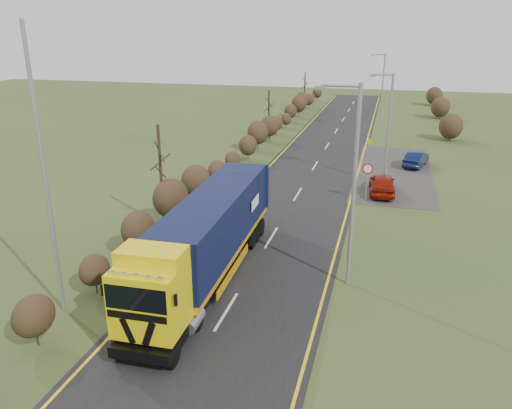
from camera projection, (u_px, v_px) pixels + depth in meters
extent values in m
plane|color=#33431D|center=(252.00, 269.00, 24.21)|extent=(160.00, 160.00, 0.00)
cube|color=black|center=(292.00, 203.00, 33.31)|extent=(8.00, 120.00, 0.02)
cube|color=#2F2C2A|center=(394.00, 171.00, 40.82)|extent=(6.00, 18.00, 0.02)
cube|color=yellow|center=(239.00, 199.00, 34.21)|extent=(0.12, 116.00, 0.01)
cube|color=yellow|center=(348.00, 208.00, 32.40)|extent=(0.12, 116.00, 0.01)
cube|color=silver|center=(226.00, 311.00, 20.56)|extent=(0.12, 3.00, 0.01)
cube|color=silver|center=(271.00, 237.00, 27.84)|extent=(0.12, 3.00, 0.01)
cube|color=silver|center=(298.00, 194.00, 35.13)|extent=(0.12, 3.00, 0.01)
cube|color=silver|center=(315.00, 166.00, 42.41)|extent=(0.12, 3.00, 0.01)
cube|color=silver|center=(327.00, 146.00, 49.70)|extent=(0.12, 3.00, 0.01)
cube|color=silver|center=(336.00, 131.00, 56.98)|extent=(0.12, 3.00, 0.01)
cube|color=silver|center=(343.00, 119.00, 64.27)|extent=(0.12, 3.00, 0.01)
cube|color=silver|center=(349.00, 110.00, 71.55)|extent=(0.12, 3.00, 0.01)
cube|color=silver|center=(353.00, 103.00, 78.84)|extent=(0.12, 3.00, 0.01)
ellipsoid|color=#2F2215|center=(34.00, 316.00, 17.97)|extent=(1.34, 1.74, 1.54)
ellipsoid|color=#2F2215|center=(94.00, 270.00, 21.66)|extent=(1.21, 1.57, 1.39)
ellipsoid|color=#2F2215|center=(138.00, 229.00, 25.19)|extent=(1.58, 2.06, 1.82)
ellipsoid|color=#2F2215|center=(171.00, 198.00, 28.71)|extent=(1.96, 2.55, 2.25)
ellipsoid|color=#2F2215|center=(196.00, 181.00, 32.40)|extent=(1.83, 2.38, 2.10)
ellipsoid|color=#2F2215|center=(217.00, 171.00, 36.17)|extent=(1.37, 1.78, 1.57)
ellipsoid|color=#2F2215|center=(233.00, 160.00, 39.89)|extent=(1.20, 1.56, 1.38)
ellipsoid|color=#2F2215|center=(248.00, 145.00, 43.39)|extent=(1.55, 2.02, 1.78)
ellipsoid|color=#2F2215|center=(258.00, 132.00, 46.95)|extent=(1.95, 2.53, 2.24)
ellipsoid|color=#2F2215|center=(270.00, 126.00, 50.58)|extent=(1.85, 2.41, 2.13)
ellipsoid|color=#2F2215|center=(276.00, 123.00, 54.42)|extent=(1.40, 1.81, 1.61)
ellipsoid|color=#2F2215|center=(286.00, 119.00, 58.06)|extent=(1.19, 1.55, 1.37)
ellipsoid|color=#2F2215|center=(291.00, 111.00, 61.67)|extent=(1.52, 1.97, 1.75)
ellipsoid|color=#2F2215|center=(299.00, 104.00, 65.11)|extent=(1.93, 2.51, 2.22)
ellipsoid|color=#2F2215|center=(302.00, 100.00, 68.85)|extent=(1.88, 2.44, 2.16)
ellipsoid|color=#2F2215|center=(309.00, 99.00, 72.55)|extent=(1.43, 1.85, 1.64)
ellipsoid|color=#2F2215|center=(311.00, 98.00, 76.35)|extent=(1.19, 1.55, 1.37)
ellipsoid|color=#2F2215|center=(317.00, 93.00, 79.81)|extent=(1.49, 1.93, 1.71)
cylinder|color=#2F2417|center=(161.00, 177.00, 28.44)|extent=(0.18, 0.18, 6.05)
cylinder|color=#2F2417|center=(269.00, 115.00, 52.28)|extent=(0.18, 0.18, 5.06)
cylinder|color=#2F2417|center=(305.00, 91.00, 72.30)|extent=(0.18, 0.18, 5.15)
cube|color=black|center=(164.00, 323.00, 18.62)|extent=(2.34, 4.33, 0.42)
cube|color=yellow|center=(150.00, 298.00, 17.35)|extent=(2.38, 2.11, 2.42)
cube|color=black|center=(141.00, 355.00, 17.02)|extent=(2.33, 0.17, 0.51)
cube|color=black|center=(128.00, 331.00, 16.75)|extent=(0.56, 0.03, 1.00)
cube|color=black|center=(149.00, 334.00, 16.56)|extent=(0.56, 0.03, 1.00)
cube|color=black|center=(135.00, 299.00, 16.27)|extent=(2.19, 0.12, 0.88)
cube|color=black|center=(137.00, 317.00, 16.45)|extent=(2.14, 0.09, 0.26)
cube|color=yellow|center=(152.00, 256.00, 17.16)|extent=(2.36, 1.36, 0.52)
cylinder|color=silver|center=(137.00, 274.00, 16.20)|extent=(2.05, 0.11, 0.06)
cube|color=black|center=(103.00, 290.00, 16.77)|extent=(0.08, 0.12, 0.42)
cube|color=black|center=(176.00, 300.00, 16.12)|extent=(0.08, 0.12, 0.42)
cylinder|color=gray|center=(142.00, 313.00, 19.21)|extent=(0.55, 1.22, 0.52)
cylinder|color=gray|center=(194.00, 321.00, 18.68)|extent=(0.55, 1.22, 0.52)
cube|color=orange|center=(217.00, 247.00, 23.96)|extent=(2.63, 11.77, 0.22)
cube|color=black|center=(216.00, 220.00, 23.50)|extent=(2.60, 11.40, 2.56)
cube|color=#0F1B3F|center=(249.00, 185.00, 28.68)|extent=(2.31, 0.12, 2.56)
cube|color=#0F1B3F|center=(164.00, 274.00, 18.32)|extent=(2.31, 0.12, 2.56)
cube|color=black|center=(238.00, 230.00, 27.36)|extent=(2.23, 3.40, 0.33)
cube|color=orange|center=(188.00, 264.00, 23.60)|extent=(0.18, 5.11, 0.42)
cube|color=orange|center=(234.00, 270.00, 23.05)|extent=(0.18, 5.11, 0.42)
cylinder|color=black|center=(120.00, 346.00, 17.56)|extent=(0.32, 0.97, 0.97)
cylinder|color=black|center=(171.00, 355.00, 17.08)|extent=(0.32, 0.97, 0.97)
cylinder|color=black|center=(150.00, 312.00, 19.68)|extent=(0.32, 0.97, 0.97)
cylinder|color=black|center=(196.00, 319.00, 19.20)|extent=(0.32, 0.97, 0.97)
cylinder|color=black|center=(217.00, 236.00, 26.87)|extent=(0.32, 0.97, 0.97)
cylinder|color=black|center=(251.00, 240.00, 26.40)|extent=(0.32, 0.97, 0.97)
cylinder|color=black|center=(222.00, 230.00, 27.72)|extent=(0.32, 0.97, 0.97)
cylinder|color=black|center=(256.00, 233.00, 27.24)|extent=(0.32, 0.97, 0.97)
cylinder|color=black|center=(227.00, 224.00, 28.57)|extent=(0.32, 0.97, 0.97)
cylinder|color=black|center=(260.00, 227.00, 28.09)|extent=(0.32, 0.97, 0.97)
imported|color=maroon|center=(382.00, 184.00, 35.07)|extent=(1.97, 4.38, 1.46)
imported|color=#091234|center=(416.00, 159.00, 42.13)|extent=(2.32, 4.04, 1.26)
cylinder|color=gray|center=(354.00, 190.00, 21.35)|extent=(0.18, 0.18, 9.01)
cylinder|color=gray|center=(341.00, 86.00, 20.10)|extent=(1.60, 0.12, 0.12)
cube|color=gray|center=(321.00, 88.00, 20.33)|extent=(0.45, 0.18, 0.14)
cylinder|color=gray|center=(389.00, 130.00, 36.53)|extent=(0.18, 0.18, 8.09)
cylinder|color=gray|center=(383.00, 75.00, 35.41)|extent=(1.44, 0.12, 0.12)
cube|color=gray|center=(373.00, 76.00, 35.61)|extent=(0.40, 0.16, 0.13)
cylinder|color=gray|center=(382.00, 88.00, 61.19)|extent=(0.18, 0.18, 8.27)
cylinder|color=gray|center=(379.00, 54.00, 60.04)|extent=(1.47, 0.12, 0.12)
cube|color=gray|center=(373.00, 55.00, 60.26)|extent=(0.41, 0.17, 0.13)
cylinder|color=gray|center=(45.00, 179.00, 18.85)|extent=(0.16, 0.16, 11.36)
cylinder|color=gray|center=(367.00, 185.00, 33.37)|extent=(0.08, 0.08, 2.30)
cylinder|color=red|center=(368.00, 169.00, 32.96)|extent=(0.73, 0.04, 0.73)
cylinder|color=white|center=(368.00, 169.00, 32.94)|extent=(0.55, 0.02, 0.55)
cylinder|color=gray|center=(369.00, 150.00, 45.46)|extent=(0.08, 0.08, 1.27)
cube|color=gold|center=(369.00, 142.00, 45.17)|extent=(0.64, 0.04, 0.64)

